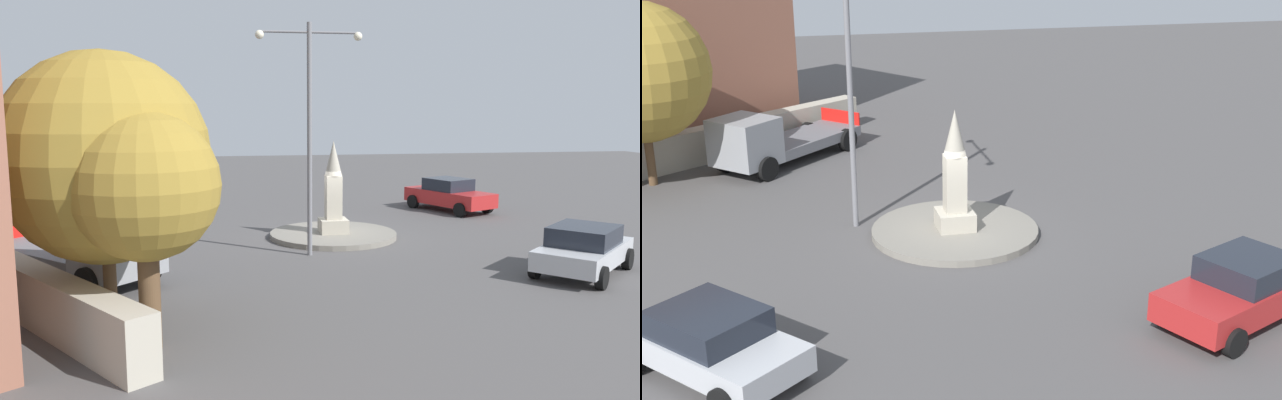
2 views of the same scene
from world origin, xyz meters
TOP-DOWN VIEW (x-y plane):
  - ground_plane at (0.00, 0.00)m, footprint 80.00×80.00m
  - traffic_island at (0.00, 0.00)m, footprint 4.74×4.74m
  - monument at (0.00, 0.00)m, footprint 1.03×1.03m
  - streetlamp at (-1.29, -2.67)m, footprint 3.41×0.28m
  - car_red_far_side at (6.51, 5.15)m, footprint 3.42×4.67m
  - car_silver_near_island at (6.26, -6.31)m, footprint 4.14×3.97m
  - truck_grey_approaching at (-7.79, -4.97)m, footprint 5.68×5.59m
  - stone_boundary_wall at (-9.39, -6.80)m, footprint 8.13×10.86m
  - tree_near_wall at (-6.65, -8.88)m, footprint 4.54×4.54m
  - tree_mid_cluster at (-5.68, -10.22)m, footprint 2.97×2.97m

SIDE VIEW (x-z plane):
  - ground_plane at x=0.00m, z-range 0.00..0.00m
  - traffic_island at x=0.00m, z-range 0.00..0.19m
  - stone_boundary_wall at x=-9.39m, z-range 0.00..1.28m
  - car_silver_near_island at x=6.26m, z-range 0.03..1.46m
  - car_red_far_side at x=6.51m, z-range 0.01..1.53m
  - truck_grey_approaching at x=-7.79m, z-range -0.06..1.97m
  - monument at x=0.00m, z-range -0.08..3.35m
  - tree_mid_cluster at x=-5.68m, z-range 0.89..5.70m
  - tree_near_wall at x=-6.65m, z-range 0.76..6.82m
  - streetlamp at x=-1.29m, z-range 0.84..8.33m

